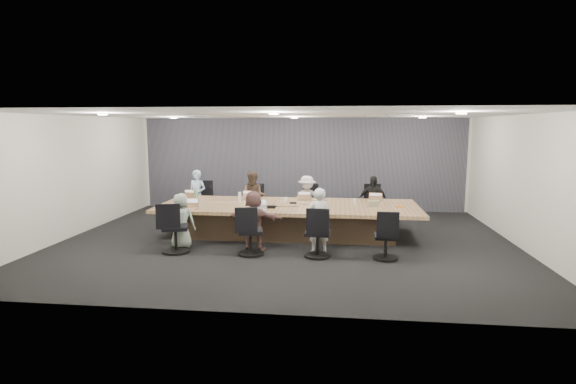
# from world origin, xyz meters

# --- Properties ---
(floor) EXTENTS (10.00, 8.00, 0.00)m
(floor) POSITION_xyz_m (0.00, 0.00, 0.00)
(floor) COLOR black
(floor) RESTS_ON ground
(ceiling) EXTENTS (10.00, 8.00, 0.00)m
(ceiling) POSITION_xyz_m (0.00, 0.00, 2.80)
(ceiling) COLOR white
(ceiling) RESTS_ON wall_back
(wall_back) EXTENTS (10.00, 0.00, 2.80)m
(wall_back) POSITION_xyz_m (0.00, 4.00, 1.40)
(wall_back) COLOR beige
(wall_back) RESTS_ON ground
(wall_front) EXTENTS (10.00, 0.00, 2.80)m
(wall_front) POSITION_xyz_m (0.00, -4.00, 1.40)
(wall_front) COLOR beige
(wall_front) RESTS_ON ground
(wall_left) EXTENTS (0.00, 8.00, 2.80)m
(wall_left) POSITION_xyz_m (-5.00, 0.00, 1.40)
(wall_left) COLOR beige
(wall_left) RESTS_ON ground
(wall_right) EXTENTS (0.00, 8.00, 2.80)m
(wall_right) POSITION_xyz_m (5.00, 0.00, 1.40)
(wall_right) COLOR beige
(wall_right) RESTS_ON ground
(curtain) EXTENTS (9.80, 0.04, 2.80)m
(curtain) POSITION_xyz_m (0.00, 3.92, 1.40)
(curtain) COLOR #52505C
(curtain) RESTS_ON ground
(conference_table) EXTENTS (6.00, 2.20, 0.74)m
(conference_table) POSITION_xyz_m (0.00, 0.50, 0.40)
(conference_table) COLOR #4C3827
(conference_table) RESTS_ON ground
(chair_0) EXTENTS (0.68, 0.68, 0.87)m
(chair_0) POSITION_xyz_m (-2.64, 2.20, 0.44)
(chair_0) COLOR black
(chair_0) RESTS_ON ground
(chair_1) EXTENTS (0.55, 0.55, 0.76)m
(chair_1) POSITION_xyz_m (-1.09, 2.20, 0.38)
(chair_1) COLOR black
(chair_1) RESTS_ON ground
(chair_2) EXTENTS (0.64, 0.64, 0.77)m
(chair_2) POSITION_xyz_m (0.34, 2.20, 0.38)
(chair_2) COLOR black
(chair_2) RESTS_ON ground
(chair_3) EXTENTS (0.62, 0.62, 0.83)m
(chair_3) POSITION_xyz_m (2.04, 2.20, 0.41)
(chair_3) COLOR black
(chair_3) RESTS_ON ground
(chair_4) EXTENTS (0.73, 0.73, 0.87)m
(chair_4) POSITION_xyz_m (-2.12, -1.20, 0.44)
(chair_4) COLOR black
(chair_4) RESTS_ON ground
(chair_5) EXTENTS (0.64, 0.64, 0.81)m
(chair_5) POSITION_xyz_m (-0.56, -1.20, 0.40)
(chair_5) COLOR black
(chair_5) RESTS_ON ground
(chair_6) EXTENTS (0.58, 0.58, 0.82)m
(chair_6) POSITION_xyz_m (0.77, -1.20, 0.41)
(chair_6) COLOR black
(chair_6) RESTS_ON ground
(chair_7) EXTENTS (0.52, 0.52, 0.76)m
(chair_7) POSITION_xyz_m (2.08, -1.20, 0.38)
(chair_7) COLOR black
(chair_7) RESTS_ON ground
(person_0) EXTENTS (0.57, 0.44, 1.39)m
(person_0) POSITION_xyz_m (-2.64, 1.85, 0.69)
(person_0) COLOR #A4BDE1
(person_0) RESTS_ON ground
(laptop_0) EXTENTS (0.32, 0.25, 0.02)m
(laptop_0) POSITION_xyz_m (-2.64, 1.30, 0.75)
(laptop_0) COLOR #8C6647
(laptop_0) RESTS_ON conference_table
(person_1) EXTENTS (0.67, 0.52, 1.37)m
(person_1) POSITION_xyz_m (-1.09, 1.85, 0.69)
(person_1) COLOR #423227
(person_1) RESTS_ON ground
(laptop_1) EXTENTS (0.40, 0.31, 0.02)m
(laptop_1) POSITION_xyz_m (-1.09, 1.30, 0.75)
(laptop_1) COLOR #8C6647
(laptop_1) RESTS_ON conference_table
(person_2) EXTENTS (0.83, 0.49, 1.27)m
(person_2) POSITION_xyz_m (0.34, 1.85, 0.64)
(person_2) COLOR #A6A6A6
(person_2) RESTS_ON ground
(laptop_2) EXTENTS (0.33, 0.25, 0.02)m
(laptop_2) POSITION_xyz_m (0.34, 1.30, 0.75)
(laptop_2) COLOR #8C6647
(laptop_2) RESTS_ON conference_table
(person_3) EXTENTS (0.81, 0.48, 1.29)m
(person_3) POSITION_xyz_m (2.04, 1.85, 0.65)
(person_3) COLOR black
(person_3) RESTS_ON ground
(laptop_3) EXTENTS (0.34, 0.25, 0.02)m
(laptop_3) POSITION_xyz_m (2.04, 1.30, 0.75)
(laptop_3) COLOR #8C6647
(laptop_3) RESTS_ON conference_table
(person_4) EXTENTS (0.59, 0.39, 1.17)m
(person_4) POSITION_xyz_m (-2.12, -0.85, 0.59)
(person_4) COLOR gray
(person_4) RESTS_ON ground
(laptop_4) EXTENTS (0.37, 0.27, 0.02)m
(laptop_4) POSITION_xyz_m (-2.12, -0.30, 0.75)
(laptop_4) COLOR #8C6647
(laptop_4) RESTS_ON conference_table
(person_5) EXTENTS (1.20, 0.50, 1.25)m
(person_5) POSITION_xyz_m (-0.56, -0.85, 0.63)
(person_5) COLOR brown
(person_5) RESTS_ON ground
(laptop_5) EXTENTS (0.37, 0.27, 0.02)m
(laptop_5) POSITION_xyz_m (-0.56, -0.30, 0.75)
(laptop_5) COLOR #B2B2B7
(laptop_5) RESTS_ON conference_table
(person_6) EXTENTS (0.54, 0.42, 1.33)m
(person_6) POSITION_xyz_m (0.77, -0.85, 0.67)
(person_6) COLOR silver
(person_6) RESTS_ON ground
(laptop_6) EXTENTS (0.36, 0.26, 0.02)m
(laptop_6) POSITION_xyz_m (0.77, -0.30, 0.75)
(laptop_6) COLOR #8C6647
(laptop_6) RESTS_ON conference_table
(bottle_green_left) EXTENTS (0.10, 0.10, 0.26)m
(bottle_green_left) POSITION_xyz_m (-2.26, 0.62, 0.87)
(bottle_green_left) COLOR #4F9C5F
(bottle_green_left) RESTS_ON conference_table
(bottle_green_right) EXTENTS (0.09, 0.09, 0.28)m
(bottle_green_right) POSITION_xyz_m (0.72, 0.43, 0.88)
(bottle_green_right) COLOR #4F9C5F
(bottle_green_right) RESTS_ON conference_table
(bottle_clear) EXTENTS (0.10, 0.10, 0.25)m
(bottle_clear) POSITION_xyz_m (-1.21, 0.71, 0.86)
(bottle_clear) COLOR silver
(bottle_clear) RESTS_ON conference_table
(cup_white_far) EXTENTS (0.10, 0.10, 0.11)m
(cup_white_far) POSITION_xyz_m (-0.11, 0.85, 0.79)
(cup_white_far) COLOR white
(cup_white_far) RESTS_ON conference_table
(cup_white_near) EXTENTS (0.08, 0.08, 0.10)m
(cup_white_near) POSITION_xyz_m (1.55, 0.94, 0.79)
(cup_white_near) COLOR white
(cup_white_near) RESTS_ON conference_table
(mug_brown) EXTENTS (0.10, 0.10, 0.10)m
(mug_brown) POSITION_xyz_m (-2.26, 0.07, 0.79)
(mug_brown) COLOR brown
(mug_brown) RESTS_ON conference_table
(mic_left) EXTENTS (0.18, 0.15, 0.03)m
(mic_left) POSITION_xyz_m (-0.32, 0.13, 0.76)
(mic_left) COLOR black
(mic_left) RESTS_ON conference_table
(mic_right) EXTENTS (0.17, 0.13, 0.03)m
(mic_right) POSITION_xyz_m (0.09, 0.65, 0.76)
(mic_right) COLOR black
(mic_right) RESTS_ON conference_table
(stapler) EXTENTS (0.18, 0.05, 0.07)m
(stapler) POSITION_xyz_m (-0.33, -0.04, 0.77)
(stapler) COLOR black
(stapler) RESTS_ON conference_table
(canvas_bag) EXTENTS (0.28, 0.19, 0.14)m
(canvas_bag) POSITION_xyz_m (1.95, 0.44, 0.81)
(canvas_bag) COLOR gray
(canvas_bag) RESTS_ON conference_table
(snack_packet) EXTENTS (0.20, 0.16, 0.04)m
(snack_packet) POSITION_xyz_m (2.53, 0.40, 0.76)
(snack_packet) COLOR orange
(snack_packet) RESTS_ON conference_table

